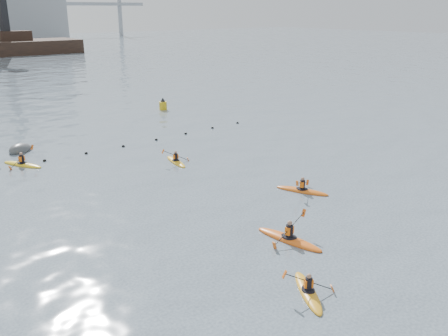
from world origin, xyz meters
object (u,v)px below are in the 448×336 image
(kayaker_1, at_px, (308,291))
(kayaker_4, at_px, (302,190))
(kayaker_0, at_px, (289,238))
(kayaker_5, at_px, (22,164))
(mooring_buoy, at_px, (22,151))
(nav_buoy, at_px, (163,106))
(kayaker_3, at_px, (176,161))

(kayaker_1, height_order, kayaker_4, kayaker_1)
(kayaker_0, relative_size, kayaker_5, 1.12)
(mooring_buoy, height_order, nav_buoy, nav_buoy)
(kayaker_3, xyz_separation_m, mooring_buoy, (-7.46, 9.66, -0.09))
(kayaker_1, xyz_separation_m, kayaker_4, (7.63, 7.22, 0.01))
(nav_buoy, bearing_deg, kayaker_5, -150.04)
(mooring_buoy, bearing_deg, kayaker_3, -52.33)
(kayaker_0, bearing_deg, kayaker_1, -135.50)
(kayaker_0, xyz_separation_m, nav_buoy, (11.42, 29.16, 0.33))
(kayaker_3, relative_size, kayaker_4, 0.94)
(kayaker_4, relative_size, nav_buoy, 2.16)
(kayaker_0, relative_size, kayaker_1, 1.28)
(kayaker_5, bearing_deg, kayaker_0, -100.43)
(kayaker_4, bearing_deg, nav_buoy, -128.30)
(kayaker_0, relative_size, kayaker_4, 1.14)
(kayaker_4, distance_m, kayaker_5, 18.91)
(kayaker_3, bearing_deg, kayaker_4, -63.61)
(kayaker_3, xyz_separation_m, nav_buoy, (8.99, 16.08, 0.35))
(kayaker_0, relative_size, kayaker_3, 1.21)
(mooring_buoy, bearing_deg, nav_buoy, 21.32)
(kayaker_0, relative_size, mooring_buoy, 1.54)
(kayaker_4, bearing_deg, mooring_buoy, -86.15)
(kayaker_4, bearing_deg, kayaker_5, -78.13)
(kayaker_4, bearing_deg, kayaker_3, -98.30)
(kayaker_1, distance_m, kayaker_3, 17.23)
(kayaker_1, relative_size, kayaker_5, 0.88)
(nav_buoy, bearing_deg, mooring_buoy, -158.68)
(kayaker_0, distance_m, kayaker_5, 20.02)
(mooring_buoy, bearing_deg, kayaker_1, -84.59)
(nav_buoy, bearing_deg, kayaker_1, -113.22)
(kayaker_1, distance_m, kayaker_4, 10.51)
(kayaker_5, height_order, mooring_buoy, kayaker_5)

